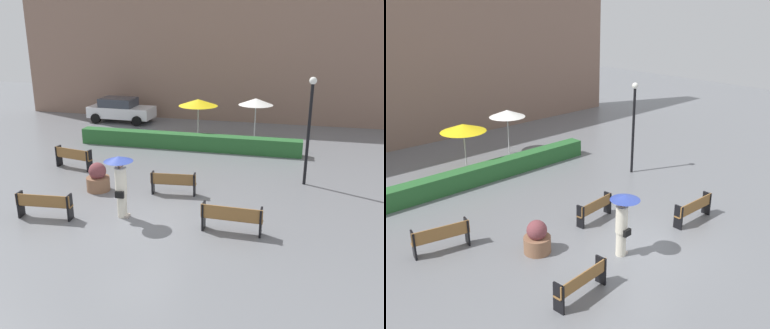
# 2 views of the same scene
# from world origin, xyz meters

# --- Properties ---
(ground_plane) EXTENTS (60.00, 60.00, 0.00)m
(ground_plane) POSITION_xyz_m (0.00, 0.00, 0.00)
(ground_plane) COLOR slate
(bench_near_right) EXTENTS (1.87, 0.38, 0.88)m
(bench_near_right) POSITION_xyz_m (3.07, -0.12, 0.53)
(bench_near_right) COLOR olive
(bench_near_right) RESTS_ON ground
(bench_near_left) EXTENTS (1.85, 0.52, 0.85)m
(bench_near_left) POSITION_xyz_m (-2.95, -0.59, 0.51)
(bench_near_left) COLOR olive
(bench_near_left) RESTS_ON ground
(bench_far_left) EXTENTS (1.84, 0.70, 0.93)m
(bench_far_left) POSITION_xyz_m (-4.59, 4.18, 0.55)
(bench_far_left) COLOR olive
(bench_far_left) RESTS_ON ground
(bench_mid_center) EXTENTS (1.70, 0.49, 0.84)m
(bench_mid_center) POSITION_xyz_m (0.52, 2.37, 0.50)
(bench_mid_center) COLOR brown
(bench_mid_center) RESTS_ON ground
(pedestrian_with_umbrella) EXTENTS (0.93, 0.93, 2.11)m
(pedestrian_with_umbrella) POSITION_xyz_m (-0.56, 0.11, 1.34)
(pedestrian_with_umbrella) COLOR silver
(pedestrian_with_umbrella) RESTS_ON ground
(planter_pot) EXTENTS (0.88, 0.88, 1.11)m
(planter_pot) POSITION_xyz_m (-2.37, 2.09, 0.48)
(planter_pot) COLOR brown
(planter_pot) RESTS_ON ground
(lamp_post) EXTENTS (0.28, 0.28, 4.20)m
(lamp_post) POSITION_xyz_m (5.24, 4.67, 2.55)
(lamp_post) COLOR black
(lamp_post) RESTS_ON ground
(patio_umbrella_yellow) EXTENTS (2.09, 2.09, 2.29)m
(patio_umbrella_yellow) POSITION_xyz_m (-0.35, 10.05, 2.11)
(patio_umbrella_yellow) COLOR silver
(patio_umbrella_yellow) RESTS_ON ground
(patio_umbrella_white) EXTENTS (1.84, 1.84, 2.33)m
(patio_umbrella_white) POSITION_xyz_m (2.62, 10.86, 2.14)
(patio_umbrella_white) COLOR silver
(patio_umbrella_white) RESTS_ON ground
(hedge_strip) EXTENTS (11.39, 0.70, 0.79)m
(hedge_strip) POSITION_xyz_m (-0.53, 8.40, 0.39)
(hedge_strip) COLOR #28602D
(hedge_strip) RESTS_ON ground
(building_facade) EXTENTS (28.00, 1.20, 11.11)m
(building_facade) POSITION_xyz_m (0.00, 16.00, 5.55)
(building_facade) COLOR #846656
(building_facade) RESTS_ON ground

